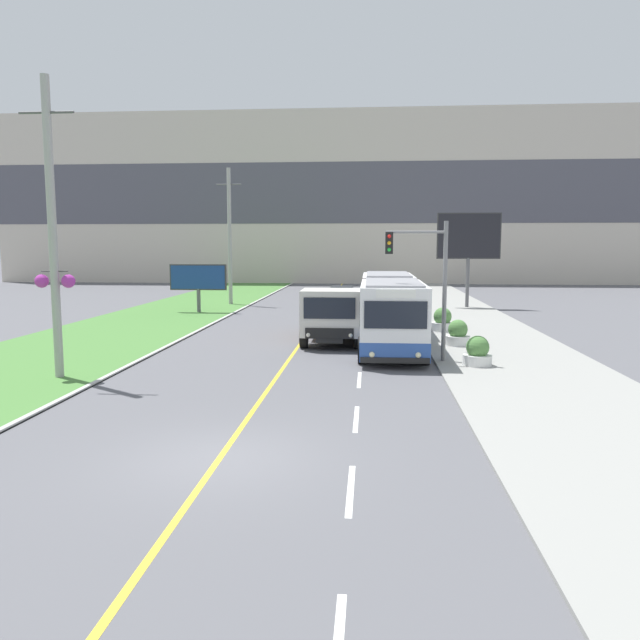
# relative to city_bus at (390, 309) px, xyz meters

# --- Properties ---
(ground_plane) EXTENTS (300.00, 300.00, 0.00)m
(ground_plane) POSITION_rel_city_bus_xyz_m (-3.96, -15.61, -1.50)
(ground_plane) COLOR #56565B
(lane_marking_centre) EXTENTS (2.88, 140.00, 0.01)m
(lane_marking_centre) POSITION_rel_city_bus_xyz_m (-3.55, -12.72, -1.50)
(lane_marking_centre) COLOR gold
(lane_marking_centre) RESTS_ON ground_plane
(apartment_block_background) EXTENTS (80.00, 8.04, 19.17)m
(apartment_block_background) POSITION_rel_city_bus_xyz_m (-3.96, 46.15, 8.08)
(apartment_block_background) COLOR beige
(apartment_block_background) RESTS_ON ground_plane
(city_bus) EXTENTS (2.62, 12.74, 2.96)m
(city_bus) POSITION_rel_city_bus_xyz_m (0.00, 0.00, 0.00)
(city_bus) COLOR white
(city_bus) RESTS_ON ground_plane
(dump_truck) EXTENTS (2.59, 6.72, 2.48)m
(dump_truck) POSITION_rel_city_bus_xyz_m (-2.53, -0.48, -0.26)
(dump_truck) COLOR black
(dump_truck) RESTS_ON ground_plane
(car_distant) EXTENTS (1.80, 4.30, 1.45)m
(car_distant) POSITION_rel_city_bus_xyz_m (-2.83, 15.73, -0.82)
(car_distant) COLOR #2D4784
(car_distant) RESTS_ON ground_plane
(utility_pole_near) EXTENTS (1.80, 0.44, 9.68)m
(utility_pole_near) POSITION_rel_city_bus_xyz_m (-11.12, -8.26, 3.08)
(utility_pole_near) COLOR #9E9E99
(utility_pole_near) RESTS_ON ground_plane
(utility_pole_far) EXTENTS (1.80, 0.28, 9.86)m
(utility_pole_far) POSITION_rel_city_bus_xyz_m (-11.10, 17.25, 3.48)
(utility_pole_far) COLOR #9E9E99
(utility_pole_far) RESTS_ON ground_plane
(traffic_light_mast) EXTENTS (2.28, 0.32, 5.24)m
(traffic_light_mast) POSITION_rel_city_bus_xyz_m (1.16, -4.57, 1.86)
(traffic_light_mast) COLOR slate
(traffic_light_mast) RESTS_ON ground_plane
(billboard_large) EXTENTS (4.32, 0.24, 6.54)m
(billboard_large) POSITION_rel_city_bus_xyz_m (5.84, 15.90, 3.26)
(billboard_large) COLOR #59595B
(billboard_large) RESTS_ON ground_plane
(billboard_small) EXTENTS (3.68, 0.24, 3.12)m
(billboard_small) POSITION_rel_city_bus_xyz_m (-11.93, 11.61, 0.69)
(billboard_small) COLOR #59595B
(billboard_small) RESTS_ON ground_plane
(planter_round_near) EXTENTS (1.03, 1.03, 1.07)m
(planter_round_near) POSITION_rel_city_bus_xyz_m (2.97, -5.42, -0.96)
(planter_round_near) COLOR silver
(planter_round_near) RESTS_ON sidewalk_right
(planter_round_second) EXTENTS (1.04, 1.04, 1.11)m
(planter_round_second) POSITION_rel_city_bus_xyz_m (2.89, -0.93, -0.94)
(planter_round_second) COLOR silver
(planter_round_second) RESTS_ON sidewalk_right
(planter_round_third) EXTENTS (1.12, 1.12, 1.18)m
(planter_round_third) POSITION_rel_city_bus_xyz_m (2.75, 3.55, -0.91)
(planter_round_third) COLOR silver
(planter_round_third) RESTS_ON sidewalk_right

